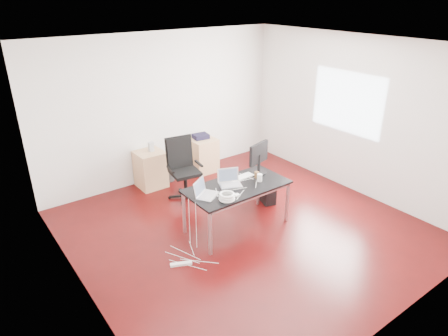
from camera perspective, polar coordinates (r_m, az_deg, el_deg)
room_shell at (r=5.79m, az=3.53°, el=3.30°), size 5.00×5.00×5.00m
desk at (r=6.10m, az=1.89°, el=-2.98°), size 1.60×0.80×0.73m
office_chair at (r=7.12m, az=-5.89°, el=0.38°), size 0.54×0.56×1.08m
filing_cabinet_left at (r=7.68m, az=-10.45°, el=-0.17°), size 0.50×0.50×0.70m
filing_cabinet_right at (r=8.21m, az=-3.05°, el=1.87°), size 0.50×0.50×0.70m
pc_tower at (r=7.12m, az=6.03°, el=-3.04°), size 0.32×0.49×0.44m
wastebasket at (r=7.93m, az=-7.99°, el=-0.84°), size 0.26×0.26×0.28m
power_strip at (r=5.66m, az=-6.14°, el=-13.47°), size 0.30×0.18×0.04m
laptop_left at (r=5.77m, az=-2.79°, el=-3.46°), size 0.41×0.39×0.23m
laptop_right at (r=6.09m, az=0.84°, el=-1.88°), size 0.40×0.36×0.23m
monitor at (r=6.42m, az=4.97°, el=1.66°), size 0.45×0.26×0.51m
keyboard at (r=6.32m, az=2.45°, el=-1.35°), size 0.45×0.16×0.02m
cup_white at (r=6.22m, az=5.10°, el=-1.39°), size 0.10×0.10×0.12m
cup_brown at (r=6.34m, az=4.69°, el=-0.96°), size 0.10×0.10×0.10m
cable_coil at (r=5.65m, az=0.42°, el=-4.11°), size 0.24×0.24×0.11m
power_adapter at (r=5.78m, az=1.85°, el=-3.90°), size 0.08×0.08×0.03m
speaker at (r=7.54m, az=-10.38°, el=3.00°), size 0.09×0.08×0.18m
navy_garment at (r=8.11m, az=-3.34°, el=4.55°), size 0.33×0.28×0.09m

